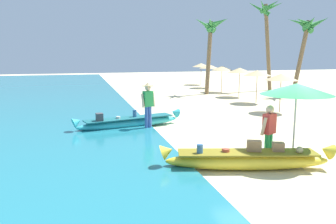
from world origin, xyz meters
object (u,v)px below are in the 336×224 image
palm_tree_leaning_seaward (211,32)px  boat_yellow_foreground (247,159)px  boat_cyan_midground (129,122)px  person_vendor_hatted (148,103)px  palm_tree_mid_cluster (266,20)px  person_tourist_customer (269,130)px  patio_umbrella_large (297,90)px  palm_tree_tall_inland (307,31)px

palm_tree_leaning_seaward → boat_yellow_foreground: bearing=-107.7°
boat_cyan_midground → palm_tree_leaning_seaward: size_ratio=0.85×
person_vendor_hatted → palm_tree_mid_cluster: (11.24, 11.22, 4.19)m
boat_cyan_midground → person_vendor_hatted: 1.18m
boat_yellow_foreground → person_tourist_customer: person_tourist_customer is taller
boat_yellow_foreground → person_vendor_hatted: size_ratio=2.43×
boat_yellow_foreground → person_tourist_customer: 1.16m
patio_umbrella_large → palm_tree_tall_inland: bearing=53.9°
palm_tree_mid_cluster → patio_umbrella_large: bearing=-116.9°
person_tourist_customer → palm_tree_tall_inland: 16.07m
person_tourist_customer → patio_umbrella_large: (0.71, -0.10, 1.10)m
patio_umbrella_large → palm_tree_leaning_seaward: (3.28, 14.88, 2.27)m
person_tourist_customer → palm_tree_leaning_seaward: 15.67m
boat_cyan_midground → patio_umbrella_large: patio_umbrella_large is taller
person_tourist_customer → patio_umbrella_large: bearing=-8.0°
person_vendor_hatted → palm_tree_tall_inland: 14.73m
boat_yellow_foreground → palm_tree_mid_cluster: bearing=59.4°
palm_tree_mid_cluster → person_vendor_hatted: bearing=-135.0°
patio_umbrella_large → palm_tree_leaning_seaward: 15.40m
palm_tree_tall_inland → palm_tree_leaning_seaward: palm_tree_leaning_seaward is taller
person_tourist_customer → palm_tree_leaning_seaward: palm_tree_leaning_seaward is taller
boat_yellow_foreground → palm_tree_leaning_seaward: (4.86, 15.25, 3.98)m
boat_cyan_midground → palm_tree_mid_cluster: size_ratio=0.67×
boat_cyan_midground → palm_tree_tall_inland: bearing=29.0°
boat_yellow_foreground → person_vendor_hatted: person_vendor_hatted is taller
person_vendor_hatted → person_tourist_customer: size_ratio=1.17×
person_tourist_customer → palm_tree_leaning_seaward: bearing=74.9°
patio_umbrella_large → palm_tree_mid_cluster: 18.22m
boat_yellow_foreground → person_tourist_customer: bearing=28.7°
person_tourist_customer → palm_tree_mid_cluster: bearing=61.0°
person_tourist_customer → palm_tree_mid_cluster: size_ratio=0.23×
person_tourist_customer → boat_yellow_foreground: bearing=-151.3°
person_vendor_hatted → person_tourist_customer: bearing=-62.6°
patio_umbrella_large → palm_tree_leaning_seaward: size_ratio=0.41×
boat_yellow_foreground → patio_umbrella_large: size_ratio=2.08×
person_tourist_customer → palm_tree_mid_cluster: (8.82, 15.89, 4.37)m
palm_tree_mid_cluster → boat_cyan_midground: bearing=-138.1°
boat_yellow_foreground → palm_tree_mid_cluster: size_ratio=0.66×
person_tourist_customer → palm_tree_leaning_seaward: size_ratio=0.30×
boat_cyan_midground → palm_tree_mid_cluster: (11.90, 10.70, 5.01)m
boat_yellow_foreground → palm_tree_leaning_seaward: palm_tree_leaning_seaward is taller
palm_tree_tall_inland → patio_umbrella_large: bearing=-126.1°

